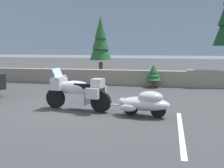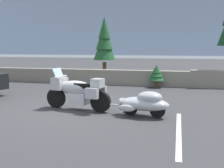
{
  "view_description": "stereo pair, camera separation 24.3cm",
  "coord_description": "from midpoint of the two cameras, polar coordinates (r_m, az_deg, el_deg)",
  "views": [
    {
      "loc": [
        3.16,
        -8.07,
        2.03
      ],
      "look_at": [
        1.36,
        0.29,
        0.85
      ],
      "focal_mm": 43.44,
      "sensor_mm": 36.0,
      "label": 1
    },
    {
      "loc": [
        3.4,
        -8.02,
        2.03
      ],
      "look_at": [
        1.36,
        0.29,
        0.85
      ],
      "focal_mm": 43.44,
      "sensor_mm": 36.0,
      "label": 2
    }
  ],
  "objects": [
    {
      "name": "car_shaped_trailer",
      "position": [
        7.97,
        6.03,
        -3.92
      ],
      "size": [
        2.23,
        0.95,
        0.76
      ],
      "color": "black",
      "rests_on": "ground"
    },
    {
      "name": "stone_guard_wall",
      "position": [
        14.45,
        2.34,
        1.42
      ],
      "size": [
        24.0,
        0.58,
        0.87
      ],
      "color": "gray",
      "rests_on": "ground"
    },
    {
      "name": "pine_sapling_near",
      "position": [
        13.65,
        8.23,
        2.25
      ],
      "size": [
        0.8,
        0.8,
        1.15
      ],
      "color": "brown",
      "rests_on": "ground"
    },
    {
      "name": "ground_plane",
      "position": [
        8.92,
        -9.78,
        -5.42
      ],
      "size": [
        80.0,
        80.0,
        0.0
      ],
      "primitive_type": "plane",
      "color": "#38383A"
    },
    {
      "name": "pine_tree_secondary",
      "position": [
        16.5,
        -2.84,
        9.08
      ],
      "size": [
        1.35,
        1.35,
        3.82
      ],
      "color": "brown",
      "rests_on": "ground"
    },
    {
      "name": "touring_motorcycle",
      "position": [
        8.78,
        -8.15,
        -1.46
      ],
      "size": [
        2.3,
        0.97,
        1.33
      ],
      "color": "black",
      "rests_on": "ground"
    },
    {
      "name": "distant_ridgeline",
      "position": [
        104.37,
        10.56,
        11.0
      ],
      "size": [
        240.0,
        80.0,
        16.0
      ],
      "primitive_type": "cube",
      "color": "#8C9EB7",
      "rests_on": "ground"
    },
    {
      "name": "parking_stripe_marker",
      "position": [
        6.85,
        13.3,
        -9.56
      ],
      "size": [
        0.12,
        3.6,
        0.01
      ],
      "primitive_type": "cube",
      "color": "silver",
      "rests_on": "ground"
    }
  ]
}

